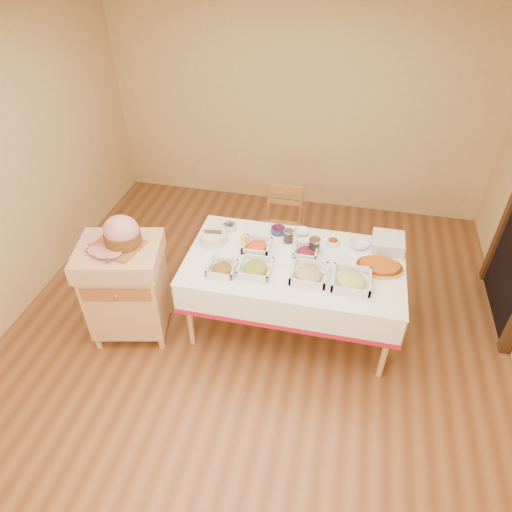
{
  "coord_description": "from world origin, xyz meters",
  "views": [
    {
      "loc": [
        0.63,
        -2.66,
        3.17
      ],
      "look_at": [
        -0.01,
        0.2,
        0.84
      ],
      "focal_mm": 32.0,
      "sensor_mm": 36.0,
      "label": 1
    }
  ],
  "objects": [
    {
      "name": "brass_platter",
      "position": [
        0.99,
        0.35,
        0.78
      ],
      "size": [
        0.38,
        0.27,
        0.05
      ],
      "color": "gold",
      "rests_on": "dining_table"
    },
    {
      "name": "serving_dish_f",
      "position": [
        0.38,
        0.4,
        0.79
      ],
      "size": [
        0.21,
        0.2,
        0.1
      ],
      "color": "silver",
      "rests_on": "dining_table"
    },
    {
      "name": "serving_dish_e",
      "position": [
        -0.04,
        0.38,
        0.79
      ],
      "size": [
        0.24,
        0.23,
        0.11
      ],
      "color": "silver",
      "rests_on": "dining_table"
    },
    {
      "name": "serving_dish_a",
      "position": [
        -0.26,
        0.04,
        0.79
      ],
      "size": [
        0.23,
        0.22,
        0.1
      ],
      "color": "silver",
      "rests_on": "dining_table"
    },
    {
      "name": "serving_dish_b",
      "position": [
        0.01,
        0.09,
        0.79
      ],
      "size": [
        0.27,
        0.27,
        0.11
      ],
      "color": "silver",
      "rests_on": "dining_table"
    },
    {
      "name": "serving_dish_d",
      "position": [
        0.78,
        0.11,
        0.8
      ],
      "size": [
        0.3,
        0.3,
        0.11
      ],
      "color": "silver",
      "rests_on": "dining_table"
    },
    {
      "name": "small_bowl_left",
      "position": [
        -0.35,
        0.62,
        0.79
      ],
      "size": [
        0.13,
        0.13,
        0.06
      ],
      "color": "silver",
      "rests_on": "dining_table"
    },
    {
      "name": "mustard_bottle",
      "position": [
        -0.15,
        0.37,
        0.84
      ],
      "size": [
        0.06,
        0.06,
        0.18
      ],
      "color": "yellow",
      "rests_on": "dining_table"
    },
    {
      "name": "preserve_jar_right",
      "position": [
        0.44,
        0.46,
        0.82
      ],
      "size": [
        0.1,
        0.1,
        0.13
      ],
      "color": "silver",
      "rests_on": "dining_table"
    },
    {
      "name": "dining_table",
      "position": [
        0.3,
        0.3,
        0.6
      ],
      "size": [
        1.82,
        1.02,
        0.76
      ],
      "color": "tan",
      "rests_on": "ground"
    },
    {
      "name": "bowl_small_imported",
      "position": [
        0.82,
        0.62,
        0.79
      ],
      "size": [
        0.2,
        0.2,
        0.05
      ],
      "primitive_type": "imported",
      "rotation": [
        0.0,
        0.0,
        0.19
      ],
      "color": "silver",
      "rests_on": "dining_table"
    },
    {
      "name": "dining_chair",
      "position": [
        0.05,
        1.17,
        0.46
      ],
      "size": [
        0.41,
        0.39,
        0.89
      ],
      "color": "#975C31",
      "rests_on": "ground"
    },
    {
      "name": "bread_basket",
      "position": [
        -0.44,
        0.42,
        0.81
      ],
      "size": [
        0.24,
        0.24,
        0.11
      ],
      "color": "silver",
      "rests_on": "dining_table"
    },
    {
      "name": "room_shell",
      "position": [
        0.0,
        0.0,
        1.3
      ],
      "size": [
        5.0,
        5.0,
        5.0
      ],
      "color": "brown",
      "rests_on": "ground"
    },
    {
      "name": "small_bowl_mid",
      "position": [
        0.09,
        0.67,
        0.79
      ],
      "size": [
        0.13,
        0.13,
        0.06
      ],
      "color": "navy",
      "rests_on": "dining_table"
    },
    {
      "name": "bowl_white_imported",
      "position": [
        0.3,
        0.71,
        0.78
      ],
      "size": [
        0.17,
        0.17,
        0.03
      ],
      "primitive_type": "imported",
      "rotation": [
        0.0,
        0.0,
        0.28
      ],
      "color": "silver",
      "rests_on": "dining_table"
    },
    {
      "name": "butcher_cart",
      "position": [
        -1.09,
        -0.07,
        0.54
      ],
      "size": [
        0.78,
        0.69,
        0.95
      ],
      "color": "tan",
      "rests_on": "ground"
    },
    {
      "name": "preserve_jar_left",
      "position": [
        0.2,
        0.56,
        0.81
      ],
      "size": [
        0.09,
        0.09,
        0.12
      ],
      "color": "silver",
      "rests_on": "dining_table"
    },
    {
      "name": "small_bowl_right",
      "position": [
        0.59,
        0.59,
        0.79
      ],
      "size": [
        0.11,
        0.11,
        0.05
      ],
      "color": "silver",
      "rests_on": "dining_table"
    },
    {
      "name": "plate_stack",
      "position": [
        1.06,
        0.65,
        0.82
      ],
      "size": [
        0.27,
        0.27,
        0.11
      ],
      "color": "silver",
      "rests_on": "dining_table"
    },
    {
      "name": "serving_dish_c",
      "position": [
        0.44,
        0.11,
        0.8
      ],
      "size": [
        0.29,
        0.29,
        0.12
      ],
      "color": "silver",
      "rests_on": "dining_table"
    },
    {
      "name": "ham_on_board",
      "position": [
        -1.05,
        -0.04,
        1.06
      ],
      "size": [
        0.41,
        0.39,
        0.27
      ],
      "color": "#975C31",
      "rests_on": "butcher_cart"
    }
  ]
}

